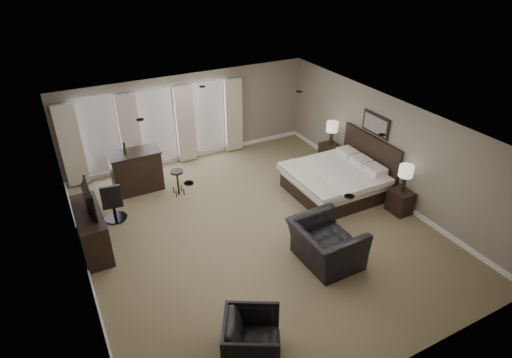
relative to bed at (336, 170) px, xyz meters
name	(u,v)px	position (x,y,z in m)	size (l,w,h in m)	color
room	(256,181)	(-2.58, -0.46, 0.59)	(7.60, 8.60, 2.64)	#726549
window_bay	(158,128)	(-3.58, 3.65, 0.49)	(5.25, 0.20, 2.30)	silver
bed	(336,170)	(0.00, 0.00, 0.00)	(2.24, 2.14, 1.43)	silver
nightstand_near	(400,201)	(0.89, -1.45, -0.42)	(0.44, 0.54, 0.59)	black
nightstand_far	(330,154)	(0.89, 1.45, -0.40)	(0.47, 0.57, 0.62)	black
lamp_near	(405,179)	(0.89, -1.45, 0.23)	(0.34, 0.34, 0.70)	beige
lamp_far	(332,134)	(0.89, 1.45, 0.26)	(0.34, 0.34, 0.71)	beige
wall_art	(375,124)	(1.12, 0.00, 1.04)	(0.04, 0.96, 0.56)	slate
dresser	(92,230)	(-6.03, 0.57, -0.23)	(0.54, 1.66, 0.96)	black
tv	(87,209)	(-6.03, 0.57, 0.32)	(1.04, 0.60, 0.14)	black
armchair_near	(326,238)	(-1.82, -2.11, -0.11)	(1.38, 0.90, 1.20)	black
armchair_far	(252,337)	(-4.25, -3.50, -0.26)	(0.89, 0.83, 0.91)	black
bar_counter	(137,171)	(-4.55, 2.59, -0.15)	(1.30, 0.68, 1.13)	black
bar_stool_left	(126,175)	(-4.81, 2.79, -0.30)	(0.40, 0.40, 0.83)	black
bar_stool_right	(178,183)	(-3.67, 1.87, -0.36)	(0.33, 0.33, 0.71)	black
desk_chair	(112,201)	(-5.40, 1.50, -0.19)	(0.53, 0.53, 1.04)	black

